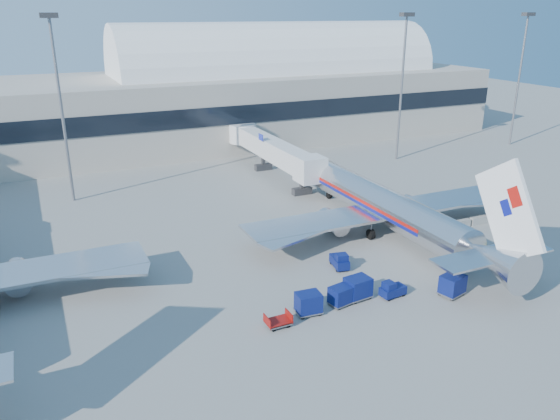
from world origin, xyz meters
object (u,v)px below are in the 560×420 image
cart_open_red (278,322)px  ramp_worker (526,271)px  barrier_mid (481,220)px  cart_solo_far (506,263)px  airliner_main (387,207)px  cart_train_a (358,288)px  mast_east (403,66)px  tug_right (466,253)px  cart_train_c (308,303)px  mast_west (58,82)px  tug_left (340,261)px  cart_solo_near (452,285)px  mast_far_east (522,60)px  jetbridge_near (269,148)px  cart_train_b (340,295)px  tug_lead (392,289)px  barrier_far (503,216)px  barrier_near (459,224)px

cart_open_red → ramp_worker: ramp_worker is taller
barrier_mid → cart_solo_far: 12.41m
airliner_main → cart_train_a: airliner_main is taller
mast_east → tug_right: bearing=-116.3°
tug_right → cart_train_a: 13.66m
cart_solo_far → cart_open_red: cart_solo_far is taller
airliner_main → cart_train_a: (-10.74, -11.26, -1.92)m
cart_train_a → cart_train_c: size_ratio=1.08×
cart_solo_far → cart_train_c: bearing=-173.2°
mast_west → tug_left: 40.01m
airliner_main → tug_left: airliner_main is taller
cart_open_red → cart_solo_near: bearing=-7.1°
cart_solo_near → cart_open_red: 15.52m
mast_far_east → tug_left: size_ratio=8.61×
jetbridge_near → cart_solo_far: bearing=-80.2°
mast_east → barrier_mid: mast_east is taller
mast_east → cart_train_b: 51.30m
barrier_mid → tug_left: (-20.42, -3.10, 0.28)m
cart_train_a → airliner_main: bearing=40.1°
tug_lead → tug_left: bearing=94.1°
mast_west → cart_train_a: mast_west is taller
jetbridge_near → tug_left: size_ratio=10.48×
barrier_mid → tug_lead: size_ratio=1.29×
tug_right → cart_solo_near: bearing=-120.5°
airliner_main → tug_lead: size_ratio=16.05×
ramp_worker → airliner_main: bearing=0.4°
barrier_mid → cart_train_a: cart_train_a is taller
mast_east → cart_solo_far: (-15.64, -38.28, -13.91)m
barrier_far → cart_train_a: bearing=-160.9°
cart_solo_far → ramp_worker: bearing=-72.7°
barrier_mid → cart_train_b: bearing=-159.2°
barrier_far → tug_right: tug_right is taller
airliner_main → cart_solo_far: airliner_main is taller
mast_east → tug_left: bearing=-133.1°
mast_far_east → cart_open_red: mast_far_east is taller
cart_open_red → ramp_worker: 23.34m
cart_train_a → cart_open_red: cart_train_a is taller
barrier_mid → cart_train_c: cart_train_c is taller
mast_west → barrier_near: mast_west is taller
tug_left → mast_west: bearing=44.2°
barrier_near → cart_open_red: size_ratio=1.53×
barrier_far → cart_train_a: cart_train_a is taller
mast_far_east → barrier_mid: (-33.70, -28.00, -14.34)m
barrier_near → ramp_worker: 12.78m
barrier_far → cart_train_b: cart_train_b is taller
tug_lead → cart_train_c: bearing=170.3°
mast_east → cart_train_a: (-30.74, -36.75, -13.78)m
barrier_far → mast_far_east: bearing=42.6°
mast_far_east → cart_solo_near: size_ratio=9.32×
barrier_far → ramp_worker: size_ratio=1.56×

